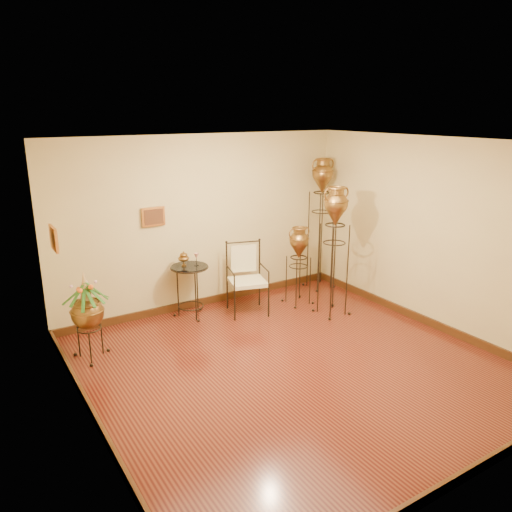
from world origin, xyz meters
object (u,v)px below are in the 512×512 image
amphora_mid (334,251)px  planter_urn (87,309)px  amphora_tall (321,223)px  side_table (190,290)px  armchair (247,279)px

amphora_mid → planter_urn: amphora_mid is taller
amphora_tall → side_table: 2.70m
amphora_mid → planter_urn: size_ratio=1.68×
amphora_mid → side_table: bearing=151.0°
planter_urn → amphora_tall: bearing=7.6°
amphora_tall → planter_urn: (-4.29, -0.57, -0.52)m
planter_urn → side_table: size_ratio=1.17×
armchair → planter_urn: bearing=-159.1°
amphora_tall → planter_urn: bearing=-172.4°
amphora_tall → side_table: size_ratio=2.25×
amphora_mid → armchair: 1.43m
side_table → armchair: bearing=-22.6°
amphora_mid → side_table: size_ratio=1.97×
armchair → side_table: armchair is taller
planter_urn → armchair: (2.54, 0.22, -0.12)m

